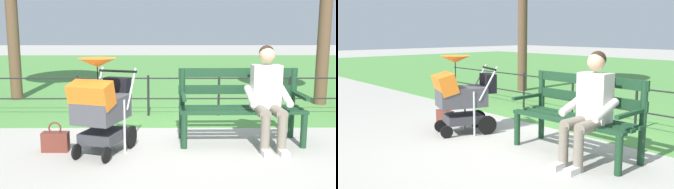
# 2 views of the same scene
# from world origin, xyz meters

# --- Properties ---
(ground_plane) EXTENTS (60.00, 60.00, 0.00)m
(ground_plane) POSITION_xyz_m (0.00, 0.00, 0.00)
(ground_plane) COLOR #ADA89E
(park_bench) EXTENTS (1.61, 0.62, 0.96)m
(park_bench) POSITION_xyz_m (-0.67, -0.12, 0.53)
(park_bench) COLOR #193D23
(park_bench) RESTS_ON ground
(person_on_bench) EXTENTS (0.54, 0.74, 1.28)m
(person_on_bench) POSITION_xyz_m (-0.97, 0.11, 0.68)
(person_on_bench) COLOR slate
(person_on_bench) RESTS_ON ground
(stroller) EXTENTS (0.75, 0.99, 1.15)m
(stroller) POSITION_xyz_m (1.06, 0.41, 0.59)
(stroller) COLOR black
(stroller) RESTS_ON ground
(handbag) EXTENTS (0.32, 0.14, 0.37)m
(handbag) POSITION_xyz_m (1.65, 0.31, 0.13)
(handbag) COLOR brown
(handbag) RESTS_ON ground
(park_fence) EXTENTS (8.44, 0.04, 0.70)m
(park_fence) POSITION_xyz_m (-0.49, -1.63, 0.42)
(park_fence) COLOR black
(park_fence) RESTS_ON ground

